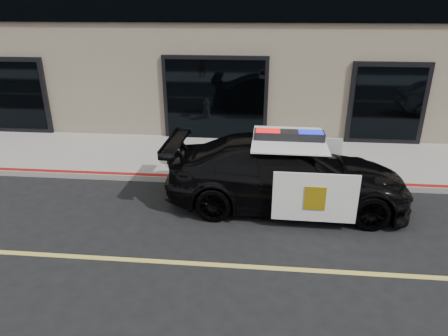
{
  "coord_description": "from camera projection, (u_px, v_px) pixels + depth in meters",
  "views": [
    {
      "loc": [
        0.54,
        -5.97,
        4.39
      ],
      "look_at": [
        -0.25,
        2.2,
        1.0
      ],
      "focal_mm": 32.0,
      "sensor_mm": 36.0,
      "label": 1
    }
  ],
  "objects": [
    {
      "name": "sidewalk_n",
      "position": [
        242.0,
        158.0,
        12.02
      ],
      "size": [
        60.0,
        3.5,
        0.15
      ],
      "primitive_type": "cube",
      "color": "gray",
      "rests_on": "ground"
    },
    {
      "name": "police_car",
      "position": [
        287.0,
        173.0,
        9.12
      ],
      "size": [
        2.62,
        5.58,
        1.8
      ],
      "color": "black",
      "rests_on": "ground"
    },
    {
      "name": "fire_hydrant",
      "position": [
        180.0,
        155.0,
        11.03
      ],
      "size": [
        0.34,
        0.48,
        0.76
      ],
      "color": "white",
      "rests_on": "sidewalk_n"
    },
    {
      "name": "ground",
      "position": [
        226.0,
        266.0,
        7.22
      ],
      "size": [
        120.0,
        120.0,
        0.0
      ],
      "primitive_type": "plane",
      "color": "black",
      "rests_on": "ground"
    }
  ]
}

